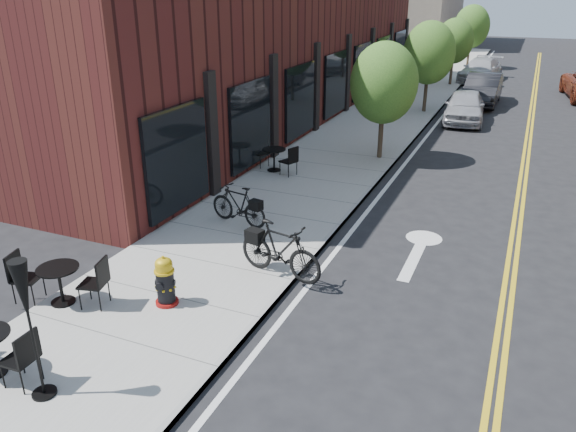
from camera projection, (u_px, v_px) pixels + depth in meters
The scene contains 16 objects.
ground at pixel (293, 285), 11.30m from camera, with size 120.00×120.00×0.00m, color black.
sidewalk_near at pixel (349, 147), 20.47m from camera, with size 4.00×70.00×0.12m, color #9E9B93.
building_near at pixel (280, 35), 24.17m from camera, with size 5.00×28.00×7.00m, color #441816.
tree_near_a at pixel (384, 83), 18.13m from camera, with size 2.20×2.20×3.81m.
tree_near_b at pixel (429, 53), 24.87m from camera, with size 2.30×2.30×3.98m.
tree_near_c at pixel (455, 41), 31.72m from camera, with size 2.10×2.10×3.67m.
tree_near_d at pixel (472, 26), 38.39m from camera, with size 2.40×2.40×4.11m.
fire_hydrant at pixel (165, 281), 10.24m from camera, with size 0.55×0.55×0.98m.
bicycle_left at pixel (238, 205), 13.66m from camera, with size 0.47×1.65×0.99m, color black.
bicycle_right at pixel (280, 250), 11.17m from camera, with size 0.55×1.93×1.16m, color black.
bistro_set_b at pixel (60, 280), 10.27m from camera, with size 1.81×0.93×0.95m.
bistro_set_c at pixel (274, 156), 17.56m from camera, with size 1.73×1.00×0.91m.
patio_umbrella at pixel (25, 302), 7.53m from camera, with size 0.35×0.35×2.17m.
parked_car_a at pixel (465, 106), 24.14m from camera, with size 1.60×3.98×1.36m, color #A6A8AF.
parked_car_b at pixel (483, 89), 27.65m from camera, with size 1.56×4.46×1.47m, color black.
parked_car_c at pixel (481, 70), 34.02m from camera, with size 1.89×4.65×1.35m, color #BCBDC1.
Camera 1 is at (3.81, -9.12, 5.64)m, focal length 35.00 mm.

